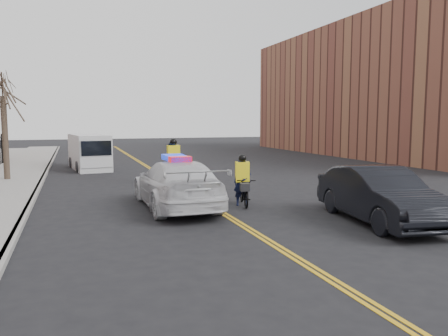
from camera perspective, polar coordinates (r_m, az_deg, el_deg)
ground at (r=14.47m, az=-0.54°, el=-5.70°), size 120.00×120.00×0.00m
center_line_left at (r=22.08m, az=-7.37°, el=-1.59°), size 0.10×60.00×0.01m
center_line_right at (r=22.11m, az=-6.97°, el=-1.57°), size 0.10×60.00×0.01m
sidewalk at (r=21.83m, az=-26.83°, el=-2.12°), size 3.00×60.00×0.15m
curb at (r=21.67m, az=-22.89°, el=-2.00°), size 0.20×60.00×0.15m
building_across at (r=41.19m, az=21.28°, el=9.32°), size 12.00×30.00×11.00m
street_tree at (r=23.63m, az=-26.84°, el=6.89°), size 3.20×3.20×4.80m
police_cruiser at (r=15.06m, az=-6.23°, el=-2.07°), size 2.36×5.68×1.80m
dark_sedan at (r=13.60m, az=19.60°, el=-3.33°), size 2.38×5.17×1.64m
cargo_van at (r=28.00m, az=-17.15°, el=1.96°), size 2.46×5.27×2.13m
cyclist_near at (r=15.40m, az=2.39°, el=-2.59°), size 1.07×1.95×1.82m
cyclist_far at (r=20.58m, az=-6.60°, el=0.22°), size 0.98×2.14×2.16m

